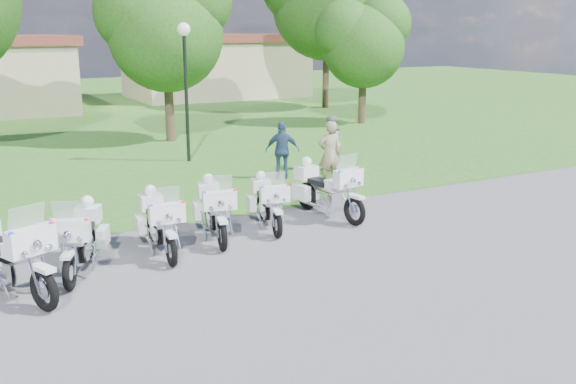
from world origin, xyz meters
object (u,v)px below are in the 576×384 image
motorcycle_1 (7,255)px  motorcycle_2 (81,237)px  motorcycle_4 (214,208)px  lamp_post (185,59)px  motorcycle_5 (267,201)px  motorcycle_6 (326,188)px  bystander_b (331,143)px  bystander_c (282,151)px  bystander_a (330,154)px  motorcycle_3 (159,222)px

motorcycle_1 → motorcycle_2: 1.45m
motorcycle_4 → lamp_post: 8.94m
motorcycle_5 → motorcycle_6: size_ratio=0.86×
bystander_b → bystander_c: bystander_b is taller
lamp_post → bystander_a: bearing=-66.6°
motorcycle_4 → bystander_c: bystander_c is taller
motorcycle_4 → lamp_post: (2.35, 8.15, 2.81)m
motorcycle_6 → lamp_post: (-0.66, 7.90, 2.77)m
motorcycle_5 → motorcycle_6: bearing=-163.1°
bystander_a → bystander_c: bearing=-52.2°
lamp_post → bystander_c: 4.94m
motorcycle_3 → bystander_b: (7.21, 4.97, 0.24)m
bystander_c → motorcycle_4: bearing=74.9°
motorcycle_4 → motorcycle_6: size_ratio=0.93×
motorcycle_6 → bystander_b: size_ratio=1.38×
motorcycle_2 → motorcycle_3: (1.60, 0.34, -0.01)m
motorcycle_6 → bystander_c: (0.93, 4.00, 0.18)m
motorcycle_1 → motorcycle_3: 3.07m
motorcycle_5 → bystander_a: bystander_a is taller
lamp_post → motorcycle_6: bearing=-85.3°
motorcycle_2 → motorcycle_6: motorcycle_6 is taller
motorcycle_2 → lamp_post: 10.68m
motorcycle_2 → bystander_b: bearing=-125.3°
motorcycle_4 → bystander_c: (3.94, 4.26, 0.22)m
motorcycle_6 → bystander_a: (1.67, 2.51, 0.26)m
motorcycle_2 → bystander_a: 8.37m
bystander_b → bystander_c: bearing=-27.2°
motorcycle_2 → bystander_b: (8.81, 5.31, 0.23)m
motorcycle_1 → motorcycle_4: (4.26, 1.28, -0.08)m
motorcycle_1 → motorcycle_5: (5.63, 1.42, -0.13)m
bystander_a → motorcycle_1: bearing=35.7°
bystander_c → motorcycle_1: bearing=61.7°
motorcycle_2 → motorcycle_3: 1.64m
lamp_post → bystander_a: size_ratio=2.45×
motorcycle_2 → lamp_post: lamp_post is taller
motorcycle_5 → bystander_c: size_ratio=1.20×
motorcycle_5 → bystander_b: 6.36m
motorcycle_4 → motorcycle_6: bearing=-162.8°
motorcycle_6 → bystander_c: bystander_c is taller
bystander_a → bystander_b: (1.19, 1.84, -0.07)m
motorcycle_1 → motorcycle_5: bearing=170.7°
motorcycle_2 → motorcycle_4: motorcycle_2 is taller
motorcycle_5 → bystander_c: (2.57, 4.12, 0.27)m
bystander_a → motorcycle_5: bearing=49.8°
motorcycle_1 → bystander_a: (8.94, 4.05, 0.22)m
lamp_post → bystander_b: bearing=-45.2°
bystander_a → bystander_c: size_ratio=1.09×
bystander_c → motorcycle_6: bearing=104.6°
motorcycle_1 → bystander_b: bearing=-173.3°
motorcycle_2 → bystander_a: size_ratio=1.14×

